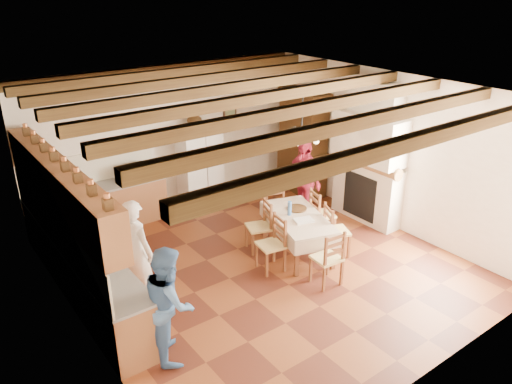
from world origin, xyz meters
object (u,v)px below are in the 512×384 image
at_px(chair_right_far, 322,213).
at_px(microwave, 135,172).
at_px(person_woman_red, 303,180).
at_px(chair_end_near, 327,257).
at_px(chair_end_far, 278,204).
at_px(chair_right_near, 337,230).
at_px(person_man, 136,252).
at_px(refrigerator, 199,164).
at_px(dining_table, 298,220).
at_px(hutch, 303,142).
at_px(person_woman_blue, 170,302).
at_px(chair_left_near, 271,244).
at_px(chair_left_far, 259,226).

relative_size(chair_right_far, microwave, 1.98).
distance_m(chair_right_far, person_woman_red, 0.92).
bearing_deg(chair_right_far, chair_end_near, 155.02).
bearing_deg(chair_end_far, chair_right_near, -69.45).
bearing_deg(person_man, refrigerator, -64.77).
distance_m(dining_table, microwave, 3.43).
bearing_deg(chair_right_near, dining_table, 69.04).
height_order(refrigerator, hutch, hutch).
bearing_deg(chair_end_near, refrigerator, -85.67).
bearing_deg(person_woman_red, person_woman_blue, -58.30).
xyz_separation_m(hutch, microwave, (-3.66, 0.84, -0.13)).
distance_m(refrigerator, dining_table, 2.99).
distance_m(dining_table, chair_end_far, 1.06).
distance_m(chair_left_near, chair_end_near, 0.98).
relative_size(hutch, chair_end_near, 2.42).
bearing_deg(chair_right_near, chair_left_near, 99.45).
distance_m(chair_left_far, person_woman_blue, 2.94).
bearing_deg(refrigerator, microwave, -175.51).
height_order(hutch, chair_right_near, hutch).
bearing_deg(hutch, chair_right_far, -116.35).
xyz_separation_m(person_woman_blue, microwave, (1.32, 3.96, 0.25)).
bearing_deg(person_woman_blue, chair_left_near, -49.20).
distance_m(hutch, chair_right_near, 3.04).
bearing_deg(person_man, chair_left_near, -123.49).
xyz_separation_m(person_man, person_woman_blue, (-0.16, -1.36, -0.05)).
bearing_deg(microwave, chair_left_near, -75.41).
bearing_deg(chair_end_near, hutch, -120.60).
bearing_deg(dining_table, refrigerator, 94.88).
height_order(chair_left_far, chair_end_near, same).
xyz_separation_m(refrigerator, microwave, (-1.46, -0.02, 0.18)).
distance_m(chair_right_near, person_woman_red, 1.58).
height_order(chair_left_far, person_woman_red, person_woman_red).
distance_m(refrigerator, person_man, 3.71).
distance_m(dining_table, person_woman_red, 1.41).
relative_size(person_man, person_woman_red, 0.98).
bearing_deg(person_man, hutch, -89.73).
xyz_separation_m(chair_left_far, person_man, (-2.36, -0.13, 0.35)).
height_order(dining_table, person_woman_blue, person_woman_blue).
distance_m(chair_right_near, person_man, 3.48).
distance_m(chair_left_near, chair_right_near, 1.28).
bearing_deg(hutch, person_woman_red, -125.29).
relative_size(hutch, microwave, 4.79).
distance_m(chair_end_near, microwave, 4.27).
xyz_separation_m(refrigerator, person_woman_blue, (-2.78, -3.98, -0.08)).
bearing_deg(chair_end_near, dining_table, -100.87).
distance_m(hutch, microwave, 3.76).
height_order(chair_left_near, chair_right_near, same).
bearing_deg(chair_right_near, chair_end_far, 28.21).
xyz_separation_m(hutch, chair_right_far, (-1.19, -1.94, -0.68)).
distance_m(chair_left_near, chair_right_far, 1.55).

